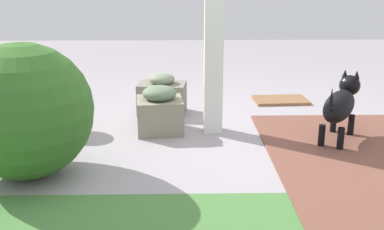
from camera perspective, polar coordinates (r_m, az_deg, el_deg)
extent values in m
plane|color=#9C959B|center=(4.07, 4.96, -3.06)|extent=(12.00, 12.00, 0.00)
cube|color=gray|center=(4.80, -3.57, 2.00)|extent=(0.50, 0.39, 0.31)
ellipsoid|color=gray|center=(4.75, -3.61, 4.31)|extent=(0.25, 0.25, 0.11)
cube|color=gray|center=(4.25, -3.85, -0.05)|extent=(0.43, 0.42, 0.30)
ellipsoid|color=#61765A|center=(4.20, -3.90, 2.60)|extent=(0.30, 0.30, 0.13)
sphere|color=#346626|center=(3.44, -19.34, 0.43)|extent=(0.94, 0.94, 0.94)
cylinder|color=#9B5F2F|center=(4.46, -15.77, -0.38)|extent=(0.24, 0.24, 0.22)
ellipsoid|color=#2C6729|center=(4.41, -15.98, 2.16)|extent=(0.35, 0.35, 0.21)
ellipsoid|color=black|center=(4.12, 17.10, 1.03)|extent=(0.51, 0.67, 0.24)
sphere|color=black|center=(4.46, 18.26, 3.37)|extent=(0.18, 0.18, 0.18)
cone|color=black|center=(4.45, 17.75, 4.73)|extent=(0.05, 0.05, 0.08)
cone|color=black|center=(4.43, 19.02, 4.56)|extent=(0.05, 0.05, 0.08)
cylinder|color=black|center=(4.38, 16.47, -0.92)|extent=(0.05, 0.05, 0.19)
cylinder|color=black|center=(4.36, 18.39, -1.21)|extent=(0.05, 0.05, 0.19)
cylinder|color=black|center=(4.01, 15.16, -2.47)|extent=(0.05, 0.05, 0.19)
cylinder|color=black|center=(3.98, 17.26, -2.79)|extent=(0.05, 0.05, 0.19)
cone|color=black|center=(3.79, 16.28, 2.04)|extent=(0.04, 0.04, 0.15)
cube|color=#895F3C|center=(5.34, 10.49, 1.75)|extent=(0.59, 0.40, 0.03)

